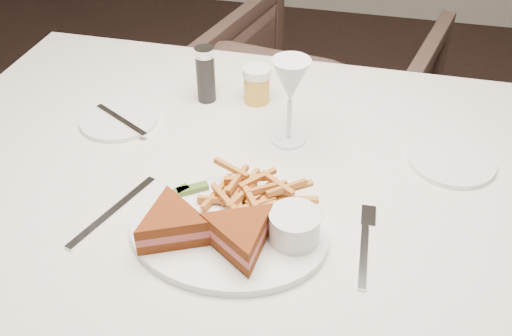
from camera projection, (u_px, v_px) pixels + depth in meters
name	position (u px, v px, depth m)	size (l,w,h in m)	color
table	(261.00, 303.00, 1.28)	(1.36, 0.91, 0.75)	silver
chair_far	(321.00, 102.00, 1.99)	(0.69, 0.64, 0.71)	#47332C
table_setting	(246.00, 181.00, 0.97)	(0.82, 0.60, 0.18)	white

